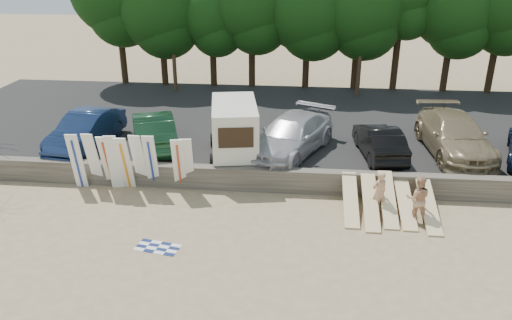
# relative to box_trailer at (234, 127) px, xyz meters

# --- Properties ---
(ground) EXTENTS (120.00, 120.00, 0.00)m
(ground) POSITION_rel_box_trailer_xyz_m (4.47, -5.00, -2.09)
(ground) COLOR tan
(ground) RESTS_ON ground
(seawall) EXTENTS (44.00, 0.50, 1.00)m
(seawall) POSITION_rel_box_trailer_xyz_m (4.47, -2.00, -1.59)
(seawall) COLOR #6B6356
(seawall) RESTS_ON ground
(parking_lot) EXTENTS (44.00, 14.50, 0.70)m
(parking_lot) POSITION_rel_box_trailer_xyz_m (4.47, 5.50, -1.74)
(parking_lot) COLOR #282828
(parking_lot) RESTS_ON ground
(treeline) EXTENTS (34.40, 6.32, 9.25)m
(treeline) POSITION_rel_box_trailer_xyz_m (4.44, 12.58, 4.18)
(treeline) COLOR #382616
(treeline) RESTS_ON parking_lot
(utility_poles) EXTENTS (25.80, 0.26, 9.00)m
(utility_poles) POSITION_rel_box_trailer_xyz_m (6.47, 11.00, 3.34)
(utility_poles) COLOR #473321
(utility_poles) RESTS_ON parking_lot
(box_trailer) EXTENTS (2.74, 4.16, 2.48)m
(box_trailer) POSITION_rel_box_trailer_xyz_m (0.00, 0.00, 0.00)
(box_trailer) COLOR silver
(box_trailer) RESTS_ON parking_lot
(car_0) EXTENTS (2.32, 5.19, 1.66)m
(car_0) POSITION_rel_box_trailer_xyz_m (-7.20, 0.49, -0.56)
(car_0) COLOR #15264C
(car_0) RESTS_ON parking_lot
(car_1) EXTENTS (3.55, 5.49, 1.71)m
(car_1) POSITION_rel_box_trailer_xyz_m (-4.00, 0.77, -0.53)
(car_1) COLOR #12331C
(car_1) RESTS_ON parking_lot
(car_2) EXTENTS (4.56, 6.34, 1.70)m
(car_2) POSITION_rel_box_trailer_xyz_m (2.54, 0.63, -0.54)
(car_2) COLOR #B0AFB4
(car_2) RESTS_ON parking_lot
(car_3) EXTENTS (2.13, 4.57, 1.45)m
(car_3) POSITION_rel_box_trailer_xyz_m (6.53, 0.60, -0.66)
(car_3) COLOR black
(car_3) RESTS_ON parking_lot
(car_4) EXTENTS (2.87, 6.21, 1.76)m
(car_4) POSITION_rel_box_trailer_xyz_m (9.99, 1.32, -0.51)
(car_4) COLOR #887756
(car_4) RESTS_ON parking_lot
(surfboard_upright_0) EXTENTS (0.54, 0.59, 2.56)m
(surfboard_upright_0) POSITION_rel_box_trailer_xyz_m (-6.29, -2.64, -0.80)
(surfboard_upright_0) COLOR white
(surfboard_upright_0) RESTS_ON ground
(surfboard_upright_1) EXTENTS (0.53, 0.70, 2.54)m
(surfboard_upright_1) POSITION_rel_box_trailer_xyz_m (-5.68, -2.41, -0.82)
(surfboard_upright_1) COLOR white
(surfboard_upright_1) RESTS_ON ground
(surfboard_upright_2) EXTENTS (0.53, 0.84, 2.50)m
(surfboard_upright_2) POSITION_rel_box_trailer_xyz_m (-5.01, -2.50, -0.84)
(surfboard_upright_2) COLOR white
(surfboard_upright_2) RESTS_ON ground
(surfboard_upright_3) EXTENTS (0.58, 0.66, 2.56)m
(surfboard_upright_3) POSITION_rel_box_trailer_xyz_m (-4.71, -2.61, -0.81)
(surfboard_upright_3) COLOR white
(surfboard_upright_3) RESTS_ON ground
(surfboard_upright_4) EXTENTS (0.53, 0.82, 2.51)m
(surfboard_upright_4) POSITION_rel_box_trailer_xyz_m (-4.24, -2.60, -0.83)
(surfboard_upright_4) COLOR white
(surfboard_upright_4) RESTS_ON ground
(surfboard_upright_5) EXTENTS (0.55, 0.71, 2.54)m
(surfboard_upright_5) POSITION_rel_box_trailer_xyz_m (-3.70, -2.38, -0.82)
(surfboard_upright_5) COLOR white
(surfboard_upright_5) RESTS_ON ground
(surfboard_upright_6) EXTENTS (0.55, 0.69, 2.54)m
(surfboard_upright_6) POSITION_rel_box_trailer_xyz_m (-3.18, -2.40, -0.82)
(surfboard_upright_6) COLOR white
(surfboard_upright_6) RESTS_ON ground
(surfboard_upright_7) EXTENTS (0.63, 0.92, 2.49)m
(surfboard_upright_7) POSITION_rel_box_trailer_xyz_m (-1.99, -2.47, -0.84)
(surfboard_upright_7) COLOR white
(surfboard_upright_7) RESTS_ON ground
(surfboard_upright_8) EXTENTS (0.62, 0.91, 2.49)m
(surfboard_upright_8) POSITION_rel_box_trailer_xyz_m (-1.66, -2.37, -0.84)
(surfboard_upright_8) COLOR white
(surfboard_upright_8) RESTS_ON ground
(surfboard_low_0) EXTENTS (0.56, 2.86, 1.03)m
(surfboard_low_0) POSITION_rel_box_trailer_xyz_m (5.00, -3.46, -1.57)
(surfboard_low_0) COLOR beige
(surfboard_low_0) RESTS_ON ground
(surfboard_low_1) EXTENTS (0.56, 2.84, 1.10)m
(surfboard_low_1) POSITION_rel_box_trailer_xyz_m (5.73, -3.69, -1.54)
(surfboard_low_1) COLOR beige
(surfboard_low_1) RESTS_ON ground
(surfboard_low_2) EXTENTS (0.56, 2.83, 1.13)m
(surfboard_low_2) POSITION_rel_box_trailer_xyz_m (6.44, -3.41, -1.52)
(surfboard_low_2) COLOR beige
(surfboard_low_2) RESTS_ON ground
(surfboard_low_3) EXTENTS (0.56, 2.90, 0.91)m
(surfboard_low_3) POSITION_rel_box_trailer_xyz_m (7.09, -3.42, -1.63)
(surfboard_low_3) COLOR beige
(surfboard_low_3) RESTS_ON ground
(surfboard_low_4) EXTENTS (0.56, 2.89, 0.95)m
(surfboard_low_4) POSITION_rel_box_trailer_xyz_m (7.92, -3.68, -1.61)
(surfboard_low_4) COLOR beige
(surfboard_low_4) RESTS_ON ground
(beachgoer_a) EXTENTS (0.74, 0.64, 1.72)m
(beachgoer_a) POSITION_rel_box_trailer_xyz_m (6.06, -3.49, -1.23)
(beachgoer_a) COLOR tan
(beachgoer_a) RESTS_ON ground
(beachgoer_b) EXTENTS (0.97, 0.79, 1.83)m
(beachgoer_b) POSITION_rel_box_trailer_xyz_m (7.41, -3.97, -1.17)
(beachgoer_b) COLOR tan
(beachgoer_b) RESTS_ON ground
(cooler) EXTENTS (0.41, 0.34, 0.32)m
(cooler) POSITION_rel_box_trailer_xyz_m (5.18, -2.60, -1.93)
(cooler) COLOR #289651
(cooler) RESTS_ON ground
(gear_bag) EXTENTS (0.36, 0.33, 0.22)m
(gear_bag) POSITION_rel_box_trailer_xyz_m (6.90, -2.99, -1.98)
(gear_bag) COLOR orange
(gear_bag) RESTS_ON ground
(beach_towel) EXTENTS (1.75, 1.75, 0.00)m
(beach_towel) POSITION_rel_box_trailer_xyz_m (-1.75, -6.76, -2.08)
(beach_towel) COLOR white
(beach_towel) RESTS_ON ground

